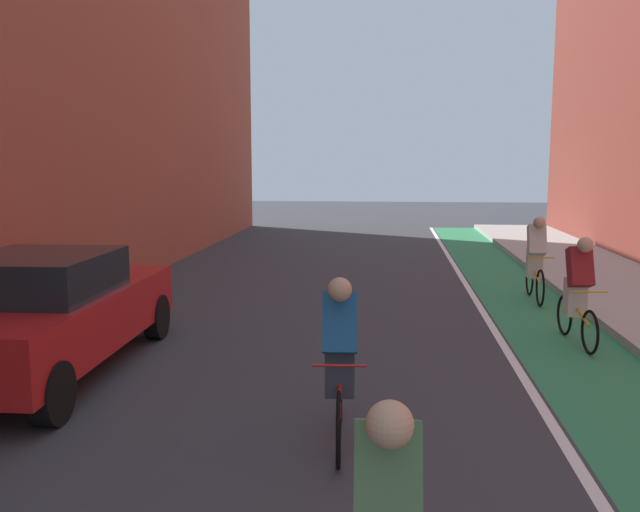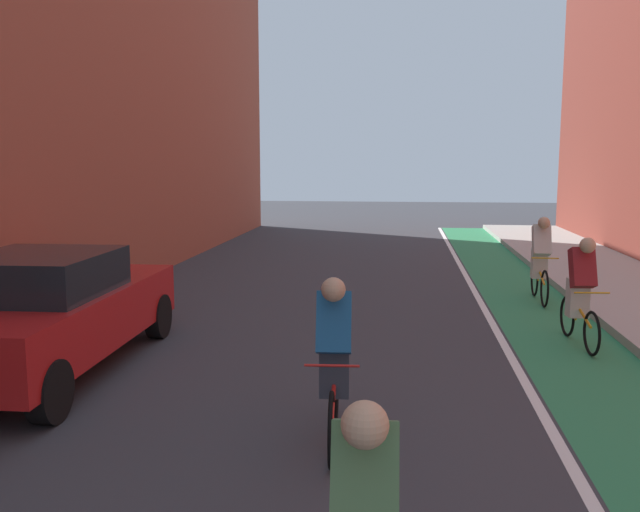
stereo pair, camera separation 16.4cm
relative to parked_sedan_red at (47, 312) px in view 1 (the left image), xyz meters
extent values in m
plane|color=#38383D|center=(3.27, 1.37, -0.79)|extent=(70.48, 70.48, 0.00)
cube|color=#2D8451|center=(6.79, 3.37, -0.78)|extent=(1.60, 32.03, 0.00)
cube|color=white|center=(5.89, 3.37, -0.78)|extent=(0.12, 32.03, 0.00)
cube|color=red|center=(0.00, 0.05, -0.11)|extent=(1.95, 4.51, 0.70)
cube|color=black|center=(0.01, -0.18, 0.47)|extent=(1.65, 1.92, 0.55)
cylinder|color=black|center=(-0.88, 1.70, -0.46)|extent=(0.24, 0.67, 0.66)
cylinder|color=black|center=(0.78, 1.75, -0.46)|extent=(0.24, 0.67, 0.66)
cylinder|color=black|center=(0.88, -1.61, -0.46)|extent=(0.24, 0.67, 0.66)
cube|color=#4C7247|center=(4.23, -4.76, 0.35)|extent=(0.33, 0.41, 0.60)
sphere|color=tan|center=(4.23, -4.91, 0.69)|extent=(0.22, 0.22, 0.22)
torus|color=black|center=(3.81, -2.25, -0.45)|extent=(0.08, 0.67, 0.67)
torus|color=black|center=(3.75, -1.20, -0.45)|extent=(0.08, 0.67, 0.67)
cylinder|color=red|center=(3.78, -1.73, -0.23)|extent=(0.10, 0.96, 0.33)
cylinder|color=red|center=(3.77, -1.54, -0.15)|extent=(0.04, 0.12, 0.55)
cylinder|color=red|center=(3.80, -2.17, 0.10)|extent=(0.48, 0.05, 0.02)
cube|color=#333842|center=(3.77, -1.62, -0.08)|extent=(0.29, 0.26, 0.56)
cube|color=#1E598C|center=(3.78, -1.75, 0.38)|extent=(0.34, 0.42, 0.60)
sphere|color=tan|center=(3.79, -1.91, 0.72)|extent=(0.22, 0.22, 0.22)
cube|color=#4C7247|center=(3.77, -1.63, 0.40)|extent=(0.28, 0.29, 0.39)
torus|color=black|center=(6.99, 1.55, -0.48)|extent=(0.09, 0.62, 0.62)
torus|color=black|center=(6.91, 2.60, -0.48)|extent=(0.09, 0.62, 0.62)
cylinder|color=gold|center=(6.95, 2.07, -0.26)|extent=(0.11, 0.96, 0.33)
cylinder|color=gold|center=(6.93, 2.26, -0.18)|extent=(0.05, 0.12, 0.55)
cylinder|color=gold|center=(6.98, 1.63, 0.07)|extent=(0.48, 0.06, 0.02)
cube|color=beige|center=(6.94, 2.18, -0.11)|extent=(0.30, 0.26, 0.56)
cube|color=maroon|center=(6.95, 2.05, 0.35)|extent=(0.35, 0.42, 0.60)
sphere|color=tan|center=(6.96, 1.89, 0.69)|extent=(0.22, 0.22, 0.22)
torus|color=black|center=(6.99, 4.66, -0.44)|extent=(0.05, 0.69, 0.69)
torus|color=black|center=(7.01, 5.71, -0.44)|extent=(0.05, 0.69, 0.69)
cylinder|color=gold|center=(7.00, 5.18, -0.22)|extent=(0.06, 0.96, 0.33)
cylinder|color=gold|center=(7.00, 5.37, -0.14)|extent=(0.04, 0.12, 0.55)
cylinder|color=gold|center=(6.99, 4.74, 0.11)|extent=(0.48, 0.03, 0.02)
cube|color=beige|center=(7.00, 5.29, -0.07)|extent=(0.28, 0.25, 0.56)
cube|color=beige|center=(6.99, 5.16, 0.39)|extent=(0.33, 0.40, 0.60)
sphere|color=tan|center=(6.99, 5.00, 0.73)|extent=(0.22, 0.22, 0.22)
cube|color=maroon|center=(7.00, 5.28, 0.41)|extent=(0.27, 0.28, 0.39)
camera|label=1|loc=(4.21, -7.82, 1.86)|focal=37.96mm
camera|label=2|loc=(4.38, -7.81, 1.86)|focal=37.96mm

